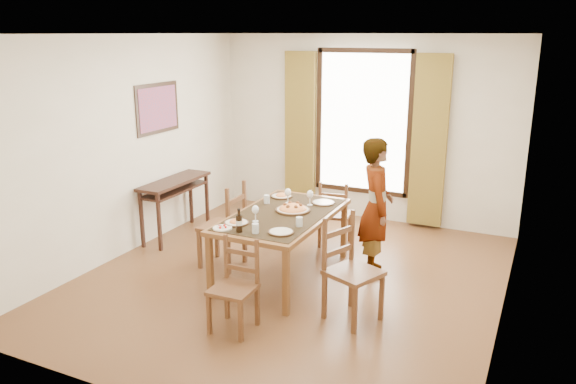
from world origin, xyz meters
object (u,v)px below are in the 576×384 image
at_px(console_table, 175,188).
at_px(pasta_platter, 293,207).
at_px(man, 376,207).
at_px(dining_table, 282,219).

relative_size(console_table, pasta_platter, 3.00).
height_order(console_table, man, man).
bearing_deg(dining_table, console_table, 163.17).
relative_size(man, pasta_platter, 4.00).
height_order(console_table, dining_table, console_table).
bearing_deg(console_table, dining_table, -16.83).
relative_size(dining_table, man, 1.11).
distance_m(console_table, pasta_platter, 2.02).
bearing_deg(dining_table, man, 29.99).
distance_m(dining_table, pasta_platter, 0.19).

